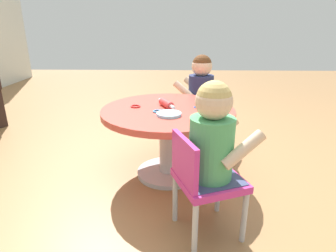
# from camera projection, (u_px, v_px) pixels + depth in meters

# --- Properties ---
(ground_plane) EXTENTS (10.00, 10.00, 0.00)m
(ground_plane) POSITION_uv_depth(u_px,v_px,m) (168.00, 174.00, 2.04)
(ground_plane) COLOR #9E7247
(craft_table) EXTENTS (0.89, 0.89, 0.49)m
(craft_table) POSITION_uv_depth(u_px,v_px,m) (168.00, 125.00, 1.91)
(craft_table) COLOR silver
(craft_table) RESTS_ON ground
(child_chair_left) EXTENTS (0.39, 0.39, 0.54)m
(child_chair_left) POSITION_uv_depth(u_px,v_px,m) (203.00, 180.00, 1.37)
(child_chair_left) COLOR #B7B7BC
(child_chair_left) RESTS_ON ground
(seated_child_left) EXTENTS (0.37, 0.42, 0.51)m
(seated_child_left) POSITION_uv_depth(u_px,v_px,m) (213.00, 136.00, 1.30)
(seated_child_left) COLOR #3F4772
(seated_child_left) RESTS_ON ground
(child_chair_right) EXTENTS (0.40, 0.40, 0.54)m
(child_chair_right) POSITION_uv_depth(u_px,v_px,m) (204.00, 112.00, 2.45)
(child_chair_right) COLOR #B7B7BC
(child_chair_right) RESTS_ON ground
(seated_child_right) EXTENTS (0.39, 0.43, 0.51)m
(seated_child_right) POSITION_uv_depth(u_px,v_px,m) (200.00, 86.00, 2.39)
(seated_child_right) COLOR #3F4772
(seated_child_right) RESTS_ON ground
(rolling_pin) EXTENTS (0.22, 0.12, 0.05)m
(rolling_pin) POSITION_uv_depth(u_px,v_px,m) (166.00, 104.00, 1.90)
(rolling_pin) COLOR #D83F3F
(rolling_pin) RESTS_ON craft_table
(craft_scissors) EXTENTS (0.14, 0.11, 0.01)m
(craft_scissors) POSITION_uv_depth(u_px,v_px,m) (200.00, 106.00, 1.91)
(craft_scissors) COLOR silver
(craft_scissors) RESTS_ON craft_table
(playdough_blob_0) EXTENTS (0.15, 0.15, 0.02)m
(playdough_blob_0) POSITION_uv_depth(u_px,v_px,m) (169.00, 114.00, 1.73)
(playdough_blob_0) COLOR #8CCCF2
(playdough_blob_0) RESTS_ON craft_table
(cookie_cutter_0) EXTENTS (0.06, 0.06, 0.01)m
(cookie_cutter_0) POSITION_uv_depth(u_px,v_px,m) (158.00, 111.00, 1.80)
(cookie_cutter_0) COLOR #3F99D8
(cookie_cutter_0) RESTS_ON craft_table
(cookie_cutter_1) EXTENTS (0.07, 0.07, 0.01)m
(cookie_cutter_1) POSITION_uv_depth(u_px,v_px,m) (136.00, 106.00, 1.91)
(cookie_cutter_1) COLOR red
(cookie_cutter_1) RESTS_ON craft_table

